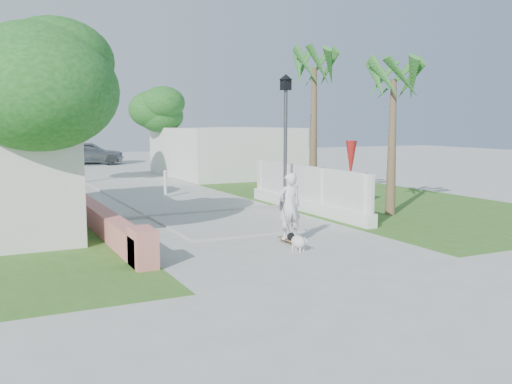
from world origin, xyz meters
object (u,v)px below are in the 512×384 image
bollard (165,184)px  dog (297,241)px  street_lamp (285,137)px  skateboarder (289,207)px  patio_umbrella (351,160)px  parked_car (88,153)px

bollard → dog: bollard is taller
street_lamp → skateboarder: 5.44m
bollard → patio_umbrella: patio_umbrella is taller
parked_car → bollard: bearing=-171.0°
street_lamp → patio_umbrella: (1.90, -1.00, -0.74)m
skateboarder → parked_car: bearing=-87.2°
patio_umbrella → skateboarder: (-4.35, -3.61, -0.80)m
skateboarder → dog: skateboarder is taller
street_lamp → dog: size_ratio=7.66×
bollard → parked_car: 19.46m
bollard → patio_umbrella: (4.60, -5.50, 1.10)m
bollard → dog: size_ratio=1.88×
patio_umbrella → street_lamp: bearing=152.2°
bollard → parked_car: bearing=88.4°
patio_umbrella → skateboarder: size_ratio=1.35×
skateboarder → parked_car: (0.30, 28.56, -0.08)m
bollard → skateboarder: (0.25, -9.11, 0.31)m
street_lamp → bollard: 5.56m
skateboarder → dog: bearing=76.9°
dog → parked_car: bearing=67.8°
patio_umbrella → skateboarder: bearing=-140.3°
street_lamp → patio_umbrella: street_lamp is taller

